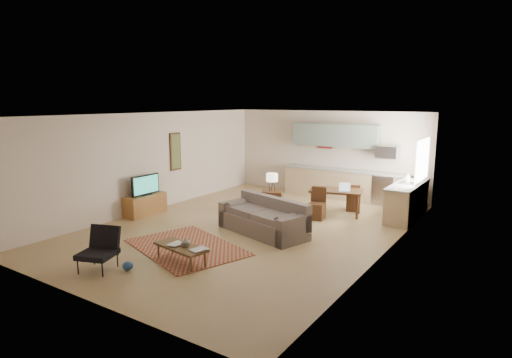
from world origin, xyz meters
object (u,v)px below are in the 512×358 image
Objects in this scene: coffee_table at (181,254)px; console_table at (272,203)px; sofa at (263,216)px; armchair at (97,250)px; tv_credenza at (145,205)px; dining_table at (336,202)px.

console_table reaches higher than coffee_table.
console_table is at bearing 105.60° from coffee_table.
sofa is 3.71m from armchair.
coffee_table is at bearing -80.85° from sofa.
dining_table reaches higher than tv_credenza.
sofa is 1.71× the size of dining_table.
armchair is 5.08m from console_table.
sofa is 1.97× the size of tv_credenza.
dining_table reaches higher than console_table.
sofa reaches higher than tv_credenza.
sofa is 1.72m from console_table.
tv_credenza is 0.87× the size of dining_table.
sofa is at bearing 92.71° from coffee_table.
tv_credenza is at bearing -169.57° from console_table.
dining_table reaches higher than coffee_table.
dining_table is at bearing 87.46° from coffee_table.
sofa is 2.57m from dining_table.
console_table is at bearing 130.30° from sofa.
armchair is 3.83m from tv_credenza.
dining_table is (2.06, 5.93, -0.04)m from armchair.
armchair is (-1.30, -3.48, -0.02)m from sofa.
sofa is at bearing 5.63° from tv_credenza.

